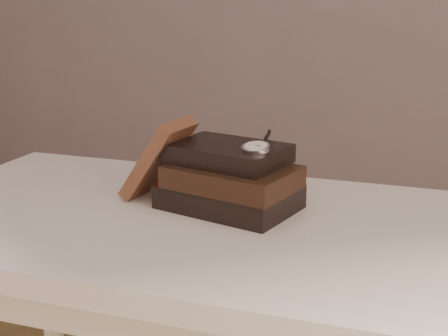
% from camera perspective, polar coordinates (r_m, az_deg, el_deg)
% --- Properties ---
extents(table, '(1.00, 0.60, 0.75)m').
position_cam_1_polar(table, '(1.14, -5.09, -8.49)').
color(table, silver).
rests_on(table, ground).
extents(book_stack, '(0.27, 0.22, 0.12)m').
position_cam_1_polar(book_stack, '(1.11, 0.55, -1.07)').
color(book_stack, black).
rests_on(book_stack, table).
extents(journal, '(0.13, 0.12, 0.16)m').
position_cam_1_polar(journal, '(1.17, -6.12, 0.91)').
color(journal, '#46271A').
rests_on(journal, table).
extents(pocket_watch, '(0.06, 0.15, 0.02)m').
position_cam_1_polar(pocket_watch, '(1.05, 3.09, 2.00)').
color(pocket_watch, silver).
rests_on(pocket_watch, book_stack).
extents(eyeglasses, '(0.12, 0.13, 0.05)m').
position_cam_1_polar(eyeglasses, '(1.21, -0.75, 0.99)').
color(eyeglasses, silver).
rests_on(eyeglasses, book_stack).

